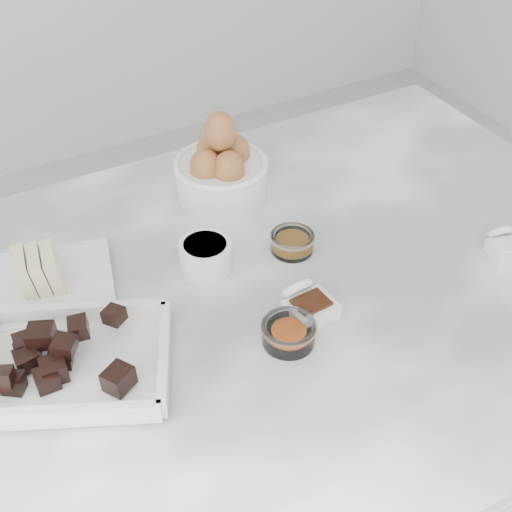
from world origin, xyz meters
The scene contains 10 objects.
cabinet centered at (0.00, 0.00, 0.45)m, with size 1.10×0.70×0.90m, color beige.
marble_slab centered at (0.00, 0.00, 0.92)m, with size 1.20×0.80×0.04m, color white.
chocolate_dish centered at (-0.26, -0.02, 0.96)m, with size 0.29×0.26×0.06m.
butter_plate centered at (-0.24, 0.14, 0.96)m, with size 0.20×0.20×0.07m.
sugar_ramekin centered at (-0.03, 0.08, 0.96)m, with size 0.08×0.08×0.05m.
egg_bowl centered at (0.07, 0.24, 0.99)m, with size 0.15×0.15×0.15m.
honey_bowl centered at (0.10, 0.06, 0.95)m, with size 0.07×0.07×0.03m.
zest_bowl centered at (0.00, -0.10, 0.96)m, with size 0.07×0.07×0.03m.
vanilla_spoon centered at (0.05, -0.06, 0.96)m, with size 0.07×0.08×0.05m.
salt_spoon centered at (0.37, -0.10, 0.95)m, with size 0.06×0.08×0.04m.
Camera 1 is at (-0.34, -0.64, 1.62)m, focal length 50.00 mm.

